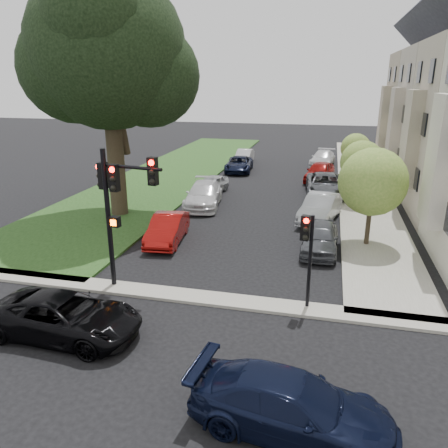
% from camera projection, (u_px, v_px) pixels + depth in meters
% --- Properties ---
extents(ground, '(140.00, 140.00, 0.00)m').
position_uv_depth(ground, '(189.00, 328.00, 14.42)').
color(ground, black).
rests_on(ground, ground).
extents(grass_strip, '(8.00, 44.00, 0.12)m').
position_uv_depth(grass_strip, '(175.00, 171.00, 38.54)').
color(grass_strip, '#193A11').
rests_on(grass_strip, ground).
extents(sidewalk_right, '(3.50, 44.00, 0.12)m').
position_uv_depth(sidewalk_right, '(361.00, 181.00, 35.05)').
color(sidewalk_right, gray).
rests_on(sidewalk_right, ground).
extents(sidewalk_cross, '(60.00, 1.00, 0.12)m').
position_uv_depth(sidewalk_cross, '(205.00, 298.00, 16.25)').
color(sidewalk_cross, gray).
rests_on(sidewalk_cross, ground).
extents(house_d, '(7.70, 7.55, 15.97)m').
position_uv_depth(house_d, '(433.00, 90.00, 37.61)').
color(house_d, '#AEA794').
rests_on(house_d, ground).
extents(eucalyptus, '(9.57, 8.69, 13.56)m').
position_uv_depth(eucalyptus, '(106.00, 51.00, 23.47)').
color(eucalyptus, black).
rests_on(eucalyptus, ground).
extents(small_tree_a, '(3.22, 3.22, 4.82)m').
position_uv_depth(small_tree_a, '(373.00, 182.00, 20.52)').
color(small_tree_a, black).
rests_on(small_tree_a, ground).
extents(small_tree_b, '(2.76, 2.76, 4.14)m').
position_uv_depth(small_tree_b, '(362.00, 162.00, 27.93)').
color(small_tree_b, black).
rests_on(small_tree_b, ground).
extents(small_tree_c, '(2.41, 2.41, 3.62)m').
position_uv_depth(small_tree_c, '(356.00, 148.00, 35.89)').
color(small_tree_c, black).
rests_on(small_tree_c, ground).
extents(traffic_signal_main, '(2.67, 0.70, 5.45)m').
position_uv_depth(traffic_signal_main, '(117.00, 195.00, 16.04)').
color(traffic_signal_main, black).
rests_on(traffic_signal_main, ground).
extents(traffic_signal_secondary, '(0.47, 0.38, 3.50)m').
position_uv_depth(traffic_signal_secondary, '(307.00, 245.00, 14.87)').
color(traffic_signal_secondary, black).
rests_on(traffic_signal_secondary, ground).
extents(car_cross_near, '(4.99, 2.45, 1.36)m').
position_uv_depth(car_cross_near, '(65.00, 316.00, 13.79)').
color(car_cross_near, black).
rests_on(car_cross_near, ground).
extents(car_cross_far, '(5.02, 2.55, 1.40)m').
position_uv_depth(car_cross_far, '(292.00, 406.00, 10.00)').
color(car_cross_far, black).
rests_on(car_cross_far, ground).
extents(car_parked_0, '(1.74, 4.15, 1.40)m').
position_uv_depth(car_parked_0, '(320.00, 237.00, 20.61)').
color(car_parked_0, '#3F4247').
rests_on(car_parked_0, ground).
extents(car_parked_1, '(2.56, 4.91, 1.54)m').
position_uv_depth(car_parked_1, '(320.00, 208.00, 25.04)').
color(car_parked_1, '#999BA0').
rests_on(car_parked_1, ground).
extents(car_parked_2, '(2.91, 5.68, 1.53)m').
position_uv_depth(car_parked_2, '(325.00, 185.00, 30.54)').
color(car_parked_2, '#3F4247').
rests_on(car_parked_2, ground).
extents(car_parked_3, '(2.65, 4.80, 1.55)m').
position_uv_depth(car_parked_3, '(320.00, 172.00, 34.91)').
color(car_parked_3, maroon).
rests_on(car_parked_3, ground).
extents(car_parked_4, '(2.55, 4.98, 1.38)m').
position_uv_depth(car_parked_4, '(323.00, 158.00, 41.29)').
color(car_parked_4, silver).
rests_on(car_parked_4, ground).
extents(car_parked_5, '(1.95, 4.34, 1.38)m').
position_uv_depth(car_parked_5, '(167.00, 229.00, 21.84)').
color(car_parked_5, maroon).
rests_on(car_parked_5, ground).
extents(car_parked_6, '(2.82, 5.44, 1.51)m').
position_uv_depth(car_parked_6, '(204.00, 195.00, 28.03)').
color(car_parked_6, silver).
rests_on(car_parked_6, ground).
extents(car_parked_7, '(2.07, 3.96, 1.28)m').
position_uv_depth(car_parked_7, '(212.00, 185.00, 31.14)').
color(car_parked_7, '#999BA0').
rests_on(car_parked_7, ground).
extents(car_parked_8, '(2.62, 4.94, 1.32)m').
position_uv_depth(car_parked_8, '(239.00, 164.00, 38.57)').
color(car_parked_8, black).
rests_on(car_parked_8, ground).
extents(car_parked_9, '(1.45, 4.05, 1.33)m').
position_uv_depth(car_parked_9, '(244.00, 157.00, 42.36)').
color(car_parked_9, silver).
rests_on(car_parked_9, ground).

